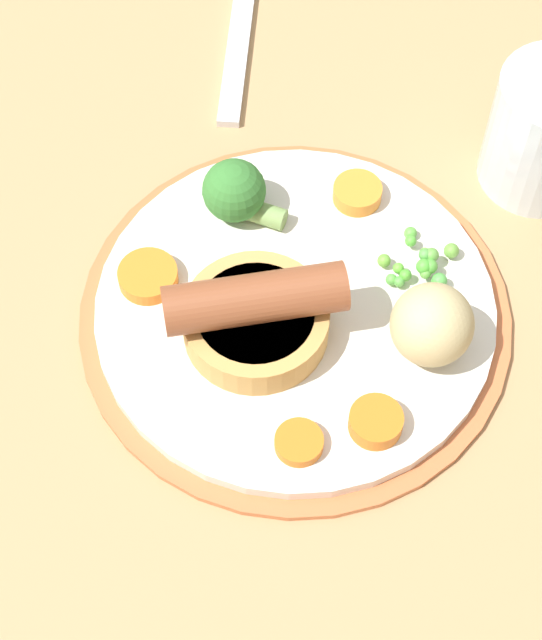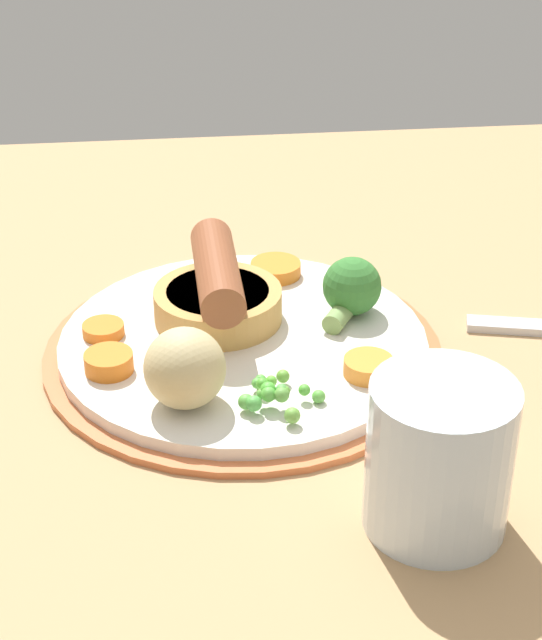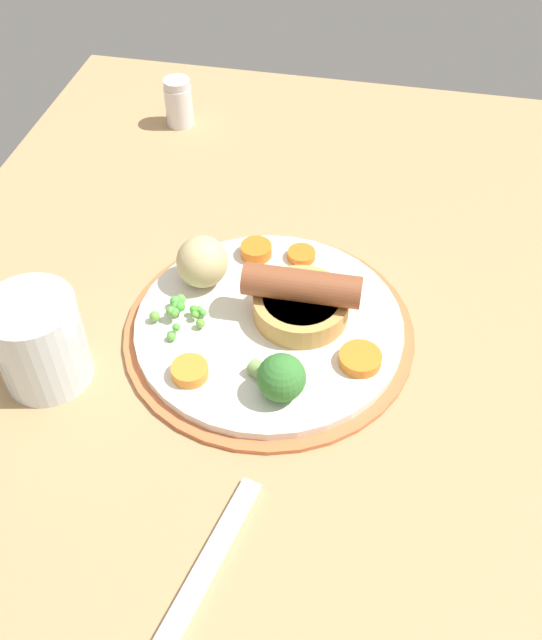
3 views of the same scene
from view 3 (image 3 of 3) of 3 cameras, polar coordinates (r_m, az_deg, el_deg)
dining_table at (r=64.76cm, az=1.19°, el=-5.82°), size 110.00×80.00×3.00cm
dinner_plate at (r=67.06cm, az=-0.16°, el=-0.65°), size 27.32×27.32×1.40cm
sausage_pudding at (r=65.71cm, az=2.10°, el=1.72°), size 8.94×10.84×5.31cm
pea_pile at (r=66.72cm, az=-7.37°, el=0.67°), size 5.47×5.32×1.68cm
broccoli_floret_near at (r=59.56cm, az=0.93°, el=-4.63°), size 4.59×5.66×4.16cm
potato_chunk_0 at (r=68.97cm, az=-5.52°, el=4.67°), size 6.61×6.59×5.10cm
carrot_slice_0 at (r=72.69cm, az=2.45°, el=5.23°), size 3.98×3.98×0.82cm
carrot_slice_2 at (r=62.22cm, az=-6.52°, el=-4.08°), size 4.57×4.57×1.14cm
carrot_slice_3 at (r=72.83cm, az=-1.19°, el=5.60°), size 4.28×4.28×1.27cm
carrot_slice_4 at (r=63.26cm, az=7.15°, el=-3.11°), size 4.69×4.69×1.04cm
fork at (r=54.04cm, az=-5.93°, el=-20.32°), size 17.88×5.71×0.60cm
drinking_glass at (r=64.03cm, az=-18.07°, el=-1.61°), size 7.84×7.84×8.72cm
salt_shaker at (r=95.45cm, az=-7.41°, el=16.87°), size 3.49×3.49×6.11cm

